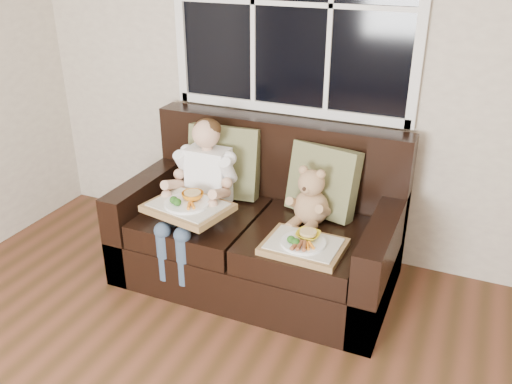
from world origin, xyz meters
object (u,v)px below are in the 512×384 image
at_px(loveseat, 261,232).
at_px(tray_left, 188,206).
at_px(teddy_bear, 311,201).
at_px(child, 201,182).
at_px(tray_right, 304,245).

height_order(loveseat, tray_left, loveseat).
xyz_separation_m(teddy_bear, tray_left, (-0.66, -0.31, -0.02)).
distance_m(loveseat, child, 0.50).
height_order(child, tray_left, child).
distance_m(loveseat, teddy_bear, 0.43).
bearing_deg(tray_left, tray_right, 11.62).
height_order(loveseat, teddy_bear, loveseat).
relative_size(child, teddy_bear, 2.33).
distance_m(tray_left, tray_right, 0.73).
bearing_deg(tray_left, teddy_bear, 36.65).
xyz_separation_m(tray_left, tray_right, (0.72, 0.00, -0.10)).
height_order(teddy_bear, tray_right, teddy_bear).
height_order(tray_left, tray_right, tray_left).
relative_size(loveseat, tray_left, 3.21).
height_order(child, tray_right, child).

